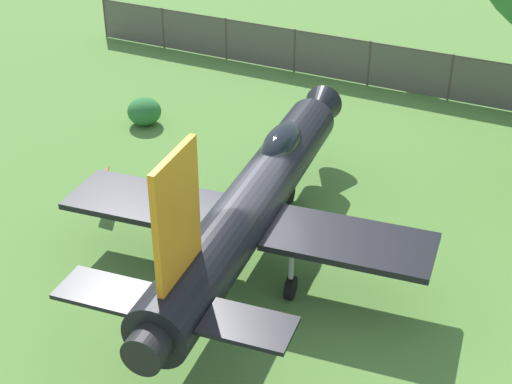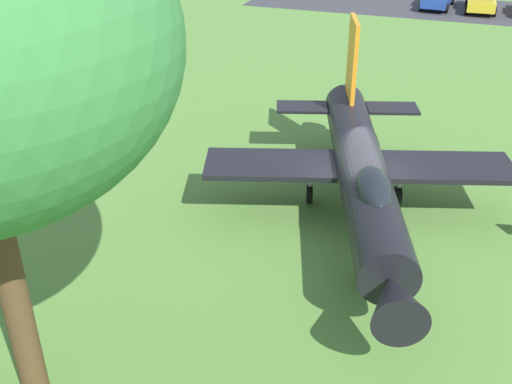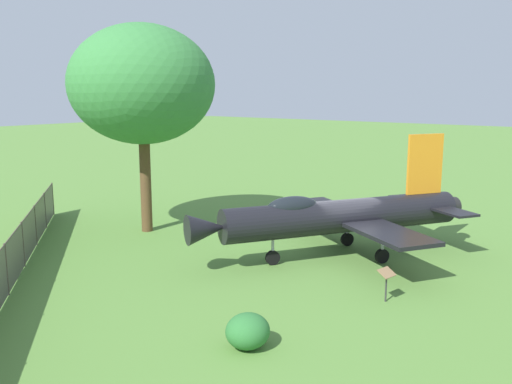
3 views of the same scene
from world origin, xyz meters
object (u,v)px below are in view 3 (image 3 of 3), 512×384
object	(u,v)px
display_jet	(336,215)
shrub_near_fence	(248,331)
shade_tree	(142,85)
info_plaque	(386,277)

from	to	relation	value
display_jet	shrub_near_fence	size ratio (longest dim) A/B	9.21
display_jet	shrub_near_fence	distance (m)	9.33
display_jet	shade_tree	bearing A→B (deg)	-48.09
shrub_near_fence	info_plaque	distance (m)	5.75
shade_tree	info_plaque	xyz separation A→B (m)	(1.48, 13.76, -6.46)
display_jet	shrub_near_fence	xyz separation A→B (m)	(8.92, 2.36, -1.34)
shrub_near_fence	display_jet	bearing A→B (deg)	-165.18
display_jet	info_plaque	bearing A→B (deg)	79.97
shade_tree	info_plaque	bearing A→B (deg)	83.85
info_plaque	shrub_near_fence	bearing A→B (deg)	-15.46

